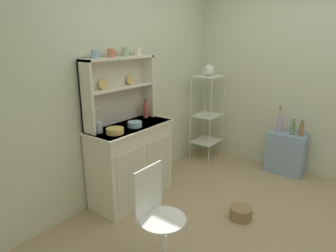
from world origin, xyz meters
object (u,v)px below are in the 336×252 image
at_px(bakers_rack, 207,110).
at_px(bowl_mixing_large, 115,131).
at_px(oil_bottle, 293,128).
at_px(floor_basket, 241,213).
at_px(utensil_jar, 99,127).
at_px(hutch_cabinet, 131,162).
at_px(vinegar_bottle, 301,130).
at_px(wire_chair, 157,209).
at_px(porcelain_teapot, 209,70).
at_px(hutch_shelf_unit, 117,86).
at_px(side_shelf_blue, 286,153).
at_px(cup_sky_0, 95,54).
at_px(jam_bottle, 146,110).
at_px(flower_vase, 280,123).

height_order(bakers_rack, bowl_mixing_large, bakers_rack).
bearing_deg(oil_bottle, floor_basket, 176.99).
bearing_deg(utensil_jar, hutch_cabinet, -12.33).
bearing_deg(bowl_mixing_large, utensil_jar, 116.31).
height_order(oil_bottle, vinegar_bottle, oil_bottle).
height_order(wire_chair, oil_bottle, wire_chair).
distance_m(hutch_cabinet, vinegar_bottle, 2.20).
relative_size(hutch_cabinet, utensil_jar, 4.07).
relative_size(porcelain_teapot, oil_bottle, 1.18).
relative_size(hutch_shelf_unit, side_shelf_blue, 1.64).
distance_m(bakers_rack, cup_sky_0, 2.04).
height_order(bowl_mixing_large, oil_bottle, bowl_mixing_large).
height_order(hutch_cabinet, floor_basket, hutch_cabinet).
xyz_separation_m(hutch_cabinet, bakers_rack, (1.53, -0.07, 0.30)).
bearing_deg(cup_sky_0, hutch_cabinet, -22.20).
relative_size(bakers_rack, jam_bottle, 5.87).
bearing_deg(bowl_mixing_large, bakers_rack, -0.03).
relative_size(hutch_shelf_unit, floor_basket, 4.06).
bearing_deg(vinegar_bottle, hutch_cabinet, 142.17).
relative_size(hutch_cabinet, bowl_mixing_large, 5.59).
bearing_deg(side_shelf_blue, bowl_mixing_large, 150.98).
bearing_deg(porcelain_teapot, vinegar_bottle, -81.16).
bearing_deg(jam_bottle, side_shelf_blue, -42.93).
bearing_deg(bowl_mixing_large, wire_chair, -114.22).
height_order(hutch_shelf_unit, side_shelf_blue, hutch_shelf_unit).
xyz_separation_m(floor_basket, oil_bottle, (1.37, -0.07, 0.57)).
xyz_separation_m(cup_sky_0, vinegar_bottle, (2.03, -1.47, -0.98)).
bearing_deg(wire_chair, bowl_mixing_large, 51.59).
height_order(wire_chair, cup_sky_0, cup_sky_0).
distance_m(utensil_jar, flower_vase, 2.39).
xyz_separation_m(bakers_rack, jam_bottle, (-1.18, 0.16, 0.21)).
height_order(bowl_mixing_large, vinegar_bottle, bowl_mixing_large).
bearing_deg(bakers_rack, flower_vase, -78.87).
bearing_deg(utensil_jar, bakers_rack, -4.61).
xyz_separation_m(side_shelf_blue, cup_sky_0, (-2.03, 1.31, 1.34)).
bearing_deg(side_shelf_blue, utensil_jar, 148.72).
relative_size(bowl_mixing_large, porcelain_teapot, 0.71).
height_order(hutch_shelf_unit, bakers_rack, hutch_shelf_unit).
height_order(cup_sky_0, vinegar_bottle, cup_sky_0).
xyz_separation_m(bowl_mixing_large, utensil_jar, (-0.07, 0.15, 0.03)).
distance_m(side_shelf_blue, oil_bottle, 0.36).
xyz_separation_m(jam_bottle, porcelain_teapot, (1.17, -0.16, 0.37)).
relative_size(hutch_cabinet, bakers_rack, 0.78).
relative_size(cup_sky_0, porcelain_teapot, 0.37).
xyz_separation_m(bowl_mixing_large, flower_vase, (2.01, -1.00, -0.21)).
distance_m(hutch_shelf_unit, flower_vase, 2.21).
distance_m(cup_sky_0, vinegar_bottle, 2.69).
bearing_deg(jam_bottle, cup_sky_0, 176.87).
bearing_deg(utensil_jar, hutch_shelf_unit, 13.39).
bearing_deg(vinegar_bottle, cup_sky_0, 144.16).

